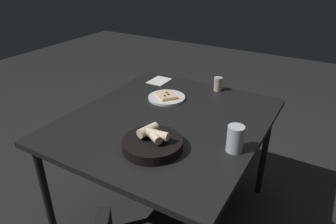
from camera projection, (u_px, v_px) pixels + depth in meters
name	position (u px, v px, depth m)	size (l,w,h in m)	color
ground	(167.00, 214.00, 1.98)	(8.00, 8.00, 0.00)	black
dining_table	(167.00, 127.00, 1.68)	(1.15, 1.01, 0.71)	black
pizza_plate	(167.00, 97.00, 1.88)	(0.23, 0.23, 0.04)	white
bread_basket	(153.00, 143.00, 1.38)	(0.28, 0.28, 0.10)	black
beer_glass	(235.00, 140.00, 1.36)	(0.08, 0.08, 0.12)	silver
pepper_shaker	(218.00, 85.00, 1.98)	(0.05, 0.05, 0.09)	#BFB299
napkin	(159.00, 81.00, 2.15)	(0.16, 0.12, 0.00)	white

